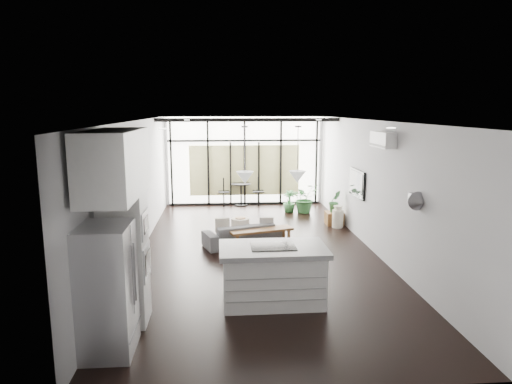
{
  "coord_description": "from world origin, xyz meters",
  "views": [
    {
      "loc": [
        -0.76,
        -9.44,
        3.05
      ],
      "look_at": [
        0.0,
        0.3,
        1.25
      ],
      "focal_mm": 32.0,
      "sensor_mm": 36.0,
      "label": 1
    }
  ],
  "objects": [
    {
      "name": "console_bench",
      "position": [
        0.11,
        0.15,
        0.23
      ],
      "size": [
        1.45,
        0.74,
        0.45
      ],
      "primitive_type": "cube",
      "rotation": [
        0.0,
        0.0,
        0.29
      ],
      "color": "brown",
      "rests_on": "floor"
    },
    {
      "name": "plant_med",
      "position": [
        1.25,
        3.68,
        0.18
      ],
      "size": [
        0.61,
        0.75,
        0.37
      ],
      "primitive_type": "imported",
      "rotation": [
        0.0,
        0.0,
        -0.45
      ],
      "color": "#2F6732",
      "rests_on": "floor"
    },
    {
      "name": "floor",
      "position": [
        0.0,
        0.0,
        0.0
      ],
      "size": [
        5.0,
        10.0,
        0.0
      ],
      "primitive_type": "cube",
      "color": "black",
      "rests_on": "ground"
    },
    {
      "name": "ceiling",
      "position": [
        0.0,
        0.0,
        2.8
      ],
      "size": [
        5.0,
        10.0,
        0.0
      ],
      "primitive_type": "cube",
      "color": "white",
      "rests_on": "ground"
    },
    {
      "name": "plant_tall",
      "position": [
        1.71,
        3.6,
        0.34
      ],
      "size": [
        1.05,
        1.1,
        0.68
      ],
      "primitive_type": "imported",
      "rotation": [
        0.0,
        0.0,
        0.37
      ],
      "color": "#2F6732",
      "rests_on": "floor"
    },
    {
      "name": "ac_unit",
      "position": [
        2.38,
        -0.8,
        2.45
      ],
      "size": [
        0.22,
        0.9,
        0.3
      ],
      "primitive_type": "cube",
      "color": "white",
      "rests_on": "wall_right"
    },
    {
      "name": "wall_front",
      "position": [
        0.0,
        -5.0,
        1.4
      ],
      "size": [
        5.0,
        0.02,
        2.8
      ],
      "primitive_type": "cube",
      "color": "silver",
      "rests_on": "ground"
    },
    {
      "name": "pouf",
      "position": [
        -0.29,
        1.54,
        0.18
      ],
      "size": [
        0.48,
        0.48,
        0.36
      ],
      "primitive_type": "cylinder",
      "rotation": [
        0.0,
        0.0,
        -0.06
      ],
      "color": "beige",
      "rests_on": "floor"
    },
    {
      "name": "wall_back",
      "position": [
        0.0,
        5.0,
        1.4
      ],
      "size": [
        5.0,
        0.02,
        2.8
      ],
      "primitive_type": "cube",
      "color": "silver",
      "rests_on": "ground"
    },
    {
      "name": "milk_can",
      "position": [
        2.25,
        1.85,
        0.29
      ],
      "size": [
        0.33,
        0.33,
        0.57
      ],
      "primitive_type": "cylinder",
      "rotation": [
        0.0,
        0.0,
        0.13
      ],
      "color": "#EDE8CA",
      "rests_on": "floor"
    },
    {
      "name": "pendant_right",
      "position": [
        0.4,
        -2.65,
        2.02
      ],
      "size": [
        0.26,
        0.26,
        0.18
      ],
      "primitive_type": "cone",
      "color": "white",
      "rests_on": "ceiling"
    },
    {
      "name": "neighbour_building",
      "position": [
        0.0,
        4.95,
        1.1
      ],
      "size": [
        3.5,
        0.02,
        1.6
      ],
      "primitive_type": "cube",
      "color": "beige",
      "rests_on": "ground"
    },
    {
      "name": "appliance_column",
      "position": [
        -2.14,
        -3.15,
        1.16
      ],
      "size": [
        0.6,
        0.63,
        2.31
      ],
      "primitive_type": "cube",
      "color": "silver",
      "rests_on": "floor"
    },
    {
      "name": "tv",
      "position": [
        2.46,
        1.0,
        1.3
      ],
      "size": [
        0.05,
        1.1,
        0.65
      ],
      "primitive_type": "cube",
      "color": "black",
      "rests_on": "wall_right"
    },
    {
      "name": "plant_crate",
      "position": [
        2.23,
        2.15,
        0.47
      ],
      "size": [
        0.45,
        0.65,
        0.26
      ],
      "primitive_type": "imported",
      "rotation": [
        0.0,
        0.0,
        0.22
      ],
      "color": "#2F6732",
      "rests_on": "crate"
    },
    {
      "name": "wall_right",
      "position": [
        2.5,
        0.0,
        1.4
      ],
      "size": [
        0.02,
        10.0,
        2.8
      ],
      "primitive_type": "cube",
      "color": "silver",
      "rests_on": "ground"
    },
    {
      "name": "island",
      "position": [
        0.04,
        -2.64,
        0.46
      ],
      "size": [
        1.69,
        1.01,
        0.92
      ],
      "primitive_type": "cube",
      "rotation": [
        0.0,
        0.0,
        0.01
      ],
      "color": "silver",
      "rests_on": "floor"
    },
    {
      "name": "bistro_set",
      "position": [
        -0.13,
        4.74,
        0.34
      ],
      "size": [
        1.43,
        0.59,
        0.68
      ],
      "primitive_type": "cube",
      "rotation": [
        0.0,
        0.0,
        0.01
      ],
      "color": "black",
      "rests_on": "floor"
    },
    {
      "name": "glazing",
      "position": [
        0.0,
        4.88,
        1.4
      ],
      "size": [
        5.0,
        0.2,
        2.8
      ],
      "primitive_type": "cube",
      "color": "black",
      "rests_on": "ground"
    },
    {
      "name": "cooktop",
      "position": [
        0.04,
        -2.64,
        0.92
      ],
      "size": [
        0.7,
        0.47,
        0.01
      ],
      "primitive_type": "cube",
      "rotation": [
        0.0,
        0.0,
        0.01
      ],
      "color": "black",
      "rests_on": "island"
    },
    {
      "name": "wall_left",
      "position": [
        -2.5,
        0.0,
        1.4
      ],
      "size": [
        0.02,
        10.0,
        2.8
      ],
      "primitive_type": "cube",
      "color": "silver",
      "rests_on": "ground"
    },
    {
      "name": "pendant_left",
      "position": [
        -0.4,
        -2.65,
        2.02
      ],
      "size": [
        0.26,
        0.26,
        0.18
      ],
      "primitive_type": "cone",
      "color": "white",
      "rests_on": "ceiling"
    },
    {
      "name": "sofa",
      "position": [
        -0.29,
        0.49,
        0.34
      ],
      "size": [
        1.8,
        1.04,
        0.68
      ],
      "primitive_type": "imported",
      "rotation": [
        0.0,
        0.0,
        3.47
      ],
      "color": "#515254",
      "rests_on": "floor"
    },
    {
      "name": "upper_cabinets",
      "position": [
        -2.12,
        -3.5,
        2.35
      ],
      "size": [
        0.62,
        1.75,
        0.86
      ],
      "primitive_type": "cube",
      "color": "silver",
      "rests_on": "wall_left"
    },
    {
      "name": "framed_art",
      "position": [
        -2.47,
        -0.5,
        1.55
      ],
      "size": [
        0.04,
        0.7,
        0.9
      ],
      "primitive_type": "cube",
      "color": "black",
      "rests_on": "wall_left"
    },
    {
      "name": "crate",
      "position": [
        2.23,
        2.15,
        0.17
      ],
      "size": [
        0.45,
        0.45,
        0.34
      ],
      "primitive_type": "cube",
      "rotation": [
        0.0,
        0.0,
        -0.01
      ],
      "color": "brown",
      "rests_on": "floor"
    },
    {
      "name": "skylight",
      "position": [
        0.0,
        4.0,
        2.77
      ],
      "size": [
        4.7,
        1.9,
        0.06
      ],
      "primitive_type": "cube",
      "color": "white",
      "rests_on": "ceiling"
    },
    {
      "name": "fridge",
      "position": [
        -2.2,
        -3.95,
        0.82
      ],
      "size": [
        0.64,
        0.8,
        1.65
      ],
      "primitive_type": "cube",
      "color": "#A9A9AE",
      "rests_on": "floor"
    }
  ]
}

